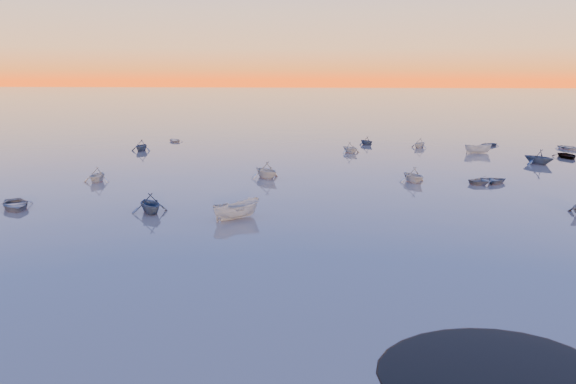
# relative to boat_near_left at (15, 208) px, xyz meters

# --- Properties ---
(ground) EXTENTS (600.00, 600.00, 0.00)m
(ground) POSITION_rel_boat_near_left_xyz_m (22.98, 74.29, 0.00)
(ground) COLOR #685C57
(ground) RESTS_ON ground
(moored_fleet) EXTENTS (124.00, 58.00, 1.20)m
(moored_fleet) POSITION_rel_boat_near_left_xyz_m (22.98, 27.29, 0.00)
(moored_fleet) COLOR silver
(moored_fleet) RESTS_ON ground
(boat_near_left) EXTENTS (4.71, 4.12, 1.12)m
(boat_near_left) POSITION_rel_boat_near_left_xyz_m (0.00, 0.00, 0.00)
(boat_near_left) COLOR slate
(boat_near_left) RESTS_ON ground
(boat_near_center) EXTENTS (4.13, 4.51, 1.49)m
(boat_near_center) POSITION_rel_boat_near_left_xyz_m (20.11, -1.71, 0.00)
(boat_near_center) COLOR silver
(boat_near_center) RESTS_ON ground
(boat_near_right) EXTENTS (4.00, 3.24, 1.28)m
(boat_near_right) POSITION_rel_boat_near_left_xyz_m (36.63, 15.32, 0.00)
(boat_near_right) COLOR silver
(boat_near_right) RESTS_ON ground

